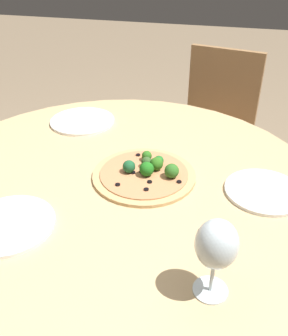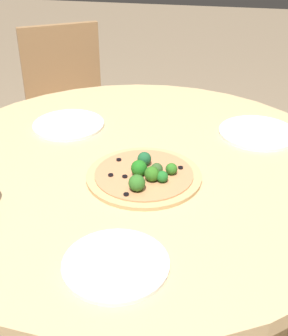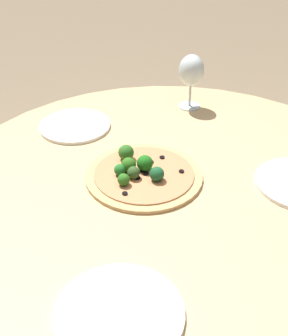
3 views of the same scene
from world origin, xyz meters
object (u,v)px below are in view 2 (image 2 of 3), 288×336
object	(u,v)px
chair_2	(70,116)
plate_far	(69,125)
plate_side	(116,264)
plate_near	(258,133)
pizza	(145,175)

from	to	relation	value
chair_2	plate_far	size ratio (longest dim) A/B	3.92
plate_far	plate_side	bearing A→B (deg)	-153.58
plate_far	plate_near	bearing A→B (deg)	-84.94
chair_2	plate_near	distance (m)	1.12
chair_2	plate_near	xyz separation A→B (m)	(-0.65, -0.86, 0.30)
plate_far	plate_side	distance (m)	0.68
chair_2	plate_side	world-z (taller)	chair_2
plate_far	plate_side	world-z (taller)	same
plate_near	plate_far	xyz separation A→B (m)	(-0.05, 0.60, 0.00)
plate_near	plate_side	bearing A→B (deg)	156.00
chair_2	plate_near	size ratio (longest dim) A/B	3.70
plate_near	plate_side	xyz separation A→B (m)	(-0.67, 0.30, 0.00)
pizza	plate_side	xyz separation A→B (m)	(-0.34, -0.00, -0.01)
plate_far	chair_2	bearing A→B (deg)	19.93
chair_2	plate_near	bearing A→B (deg)	-67.29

